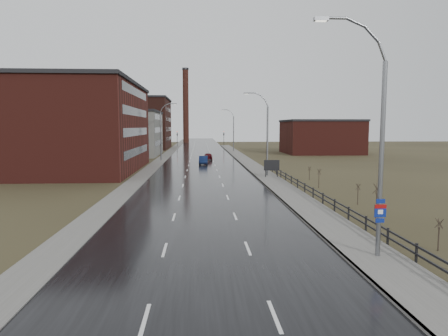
{
  "coord_description": "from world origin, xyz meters",
  "views": [
    {
      "loc": [
        -0.34,
        -17.5,
        6.82
      ],
      "look_at": [
        1.89,
        18.99,
        3.0
      ],
      "focal_mm": 32.0,
      "sensor_mm": 36.0,
      "label": 1
    }
  ],
  "objects": [
    {
      "name": "streetlight_right_mid",
      "position": [
        8.5,
        36.0,
        5.84
      ],
      "size": [
        3.36,
        0.28,
        11.35
      ],
      "color": "slate",
      "rests_on": "ground"
    },
    {
      "name": "car_near",
      "position": [
        0.3,
        54.18,
        0.73
      ],
      "size": [
        1.65,
        4.46,
        1.46
      ],
      "primitive_type": "imported",
      "rotation": [
        0.0,
        0.0,
        -0.02
      ],
      "color": "#0C193F",
      "rests_on": "ground"
    },
    {
      "name": "streetlight_right_far",
      "position": [
        8.5,
        90.0,
        5.84
      ],
      "size": [
        3.36,
        0.28,
        11.35
      ],
      "color": "slate",
      "rests_on": "ground"
    },
    {
      "name": "building_right",
      "position": [
        30.3,
        82.0,
        4.26
      ],
      "size": [
        18.36,
        16.32,
        8.5
      ],
      "color": "#471914",
      "rests_on": "ground"
    },
    {
      "name": "warehouse_mid",
      "position": [
        -17.99,
        78.0,
        5.26
      ],
      "size": [
        16.32,
        20.4,
        10.5
      ],
      "color": "slate",
      "rests_on": "ground"
    },
    {
      "name": "traffic_light_left",
      "position": [
        -8.0,
        120.0,
        4.6
      ],
      "size": [
        0.58,
        2.73,
        5.3
      ],
      "color": "black",
      "rests_on": "ground"
    },
    {
      "name": "shrub_c",
      "position": [
        12.79,
        11.03,
        1.37
      ],
      "size": [
        0.61,
        0.64,
        2.59
      ],
      "color": "#382D23",
      "rests_on": "ground"
    },
    {
      "name": "streetlight_main",
      "position": [
        8.47,
        2.0,
        6.06
      ],
      "size": [
        3.91,
        0.29,
        12.11
      ],
      "color": "slate",
      "rests_on": "ground"
    },
    {
      "name": "warehouse_far",
      "position": [
        -22.99,
        108.0,
        7.76
      ],
      "size": [
        26.52,
        24.48,
        15.5
      ],
      "color": "#331611",
      "rests_on": "ground"
    },
    {
      "name": "smokestack",
      "position": [
        -6.0,
        150.0,
        15.5
      ],
      "size": [
        2.7,
        2.7,
        30.7
      ],
      "color": "#331611",
      "rests_on": "ground"
    },
    {
      "name": "sidewalk_right",
      "position": [
        8.6,
        35.0,
        0.09
      ],
      "size": [
        3.2,
        180.0,
        0.18
      ],
      "primitive_type": "cube",
      "color": "#595651",
      "rests_on": "ground"
    },
    {
      "name": "car_far",
      "position": [
        1.37,
        63.27,
        0.73
      ],
      "size": [
        1.92,
        4.38,
        1.47
      ],
      "primitive_type": "imported",
      "rotation": [
        0.0,
        0.0,
        3.1
      ],
      "color": "#420B10",
      "rests_on": "ground"
    },
    {
      "name": "curb_right",
      "position": [
        7.08,
        35.0,
        0.09
      ],
      "size": [
        0.16,
        180.0,
        0.18
      ],
      "primitive_type": "cube",
      "color": "slate",
      "rests_on": "ground"
    },
    {
      "name": "shrub_f",
      "position": [
        13.64,
        32.3,
        0.91
      ],
      "size": [
        0.42,
        0.44,
        1.72
      ],
      "color": "#382D23",
      "rests_on": "ground"
    },
    {
      "name": "shrub_d",
      "position": [
        13.46,
        16.15,
        0.98
      ],
      "size": [
        0.45,
        0.47,
        1.85
      ],
      "color": "#382D23",
      "rests_on": "ground"
    },
    {
      "name": "shrub_e",
      "position": [
        12.86,
        25.68,
        1.13
      ],
      "size": [
        0.51,
        0.53,
        2.13
      ],
      "color": "#382D23",
      "rests_on": "ground"
    },
    {
      "name": "shrub_b",
      "position": [
        12.73,
        3.1,
        0.96
      ],
      "size": [
        0.43,
        0.46,
        1.8
      ],
      "color": "#382D23",
      "rests_on": "ground"
    },
    {
      "name": "traffic_light_right",
      "position": [
        8.0,
        120.0,
        4.6
      ],
      "size": [
        0.58,
        2.73,
        5.3
      ],
      "color": "black",
      "rests_on": "ground"
    },
    {
      "name": "warehouse_near",
      "position": [
        -20.99,
        45.0,
        6.76
      ],
      "size": [
        22.44,
        28.56,
        13.5
      ],
      "color": "#471914",
      "rests_on": "ground"
    },
    {
      "name": "ground",
      "position": [
        0.0,
        0.0,
        0.0
      ],
      "size": [
        320.0,
        320.0,
        0.0
      ],
      "primitive_type": "plane",
      "color": "#2D2819",
      "rests_on": "ground"
    },
    {
      "name": "streetlight_left",
      "position": [
        -7.7,
        62.0,
        5.84
      ],
      "size": [
        3.36,
        0.28,
        11.35
      ],
      "color": "slate",
      "rests_on": "ground"
    },
    {
      "name": "billboard",
      "position": [
        9.1,
        34.21,
        1.65
      ],
      "size": [
        2.06,
        0.17,
        2.43
      ],
      "color": "black",
      "rests_on": "ground"
    },
    {
      "name": "guardrail",
      "position": [
        10.3,
        18.31,
        0.71
      ],
      "size": [
        0.1,
        53.05,
        1.1
      ],
      "color": "black",
      "rests_on": "ground"
    },
    {
      "name": "sidewalk_left",
      "position": [
        -8.2,
        60.0,
        0.06
      ],
      "size": [
        2.4,
        260.0,
        0.12
      ],
      "primitive_type": "cube",
      "color": "#595651",
      "rests_on": "ground"
    },
    {
      "name": "road",
      "position": [
        0.0,
        60.0,
        0.03
      ],
      "size": [
        14.0,
        300.0,
        0.06
      ],
      "primitive_type": "cube",
      "color": "black",
      "rests_on": "ground"
    }
  ]
}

